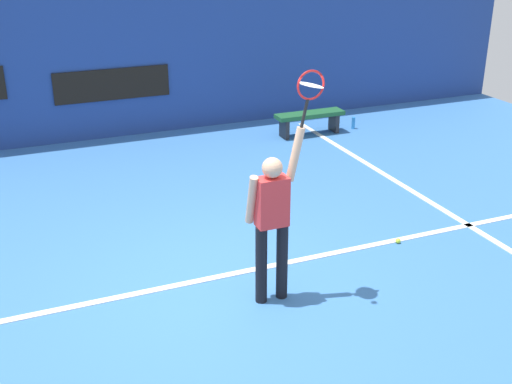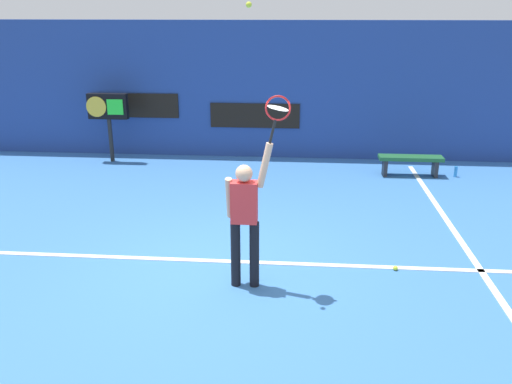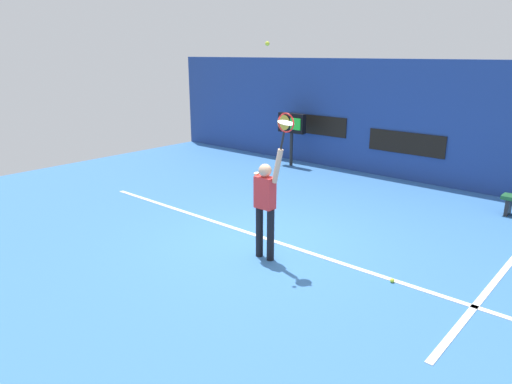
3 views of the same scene
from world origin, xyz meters
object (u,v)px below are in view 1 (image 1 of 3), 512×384
at_px(tennis_racket, 310,88).
at_px(tennis_player, 272,217).
at_px(spare_ball, 398,241).
at_px(court_bench, 310,118).
at_px(water_bottle, 353,123).

bearing_deg(tennis_racket, tennis_player, 179.40).
xyz_separation_m(tennis_player, tennis_racket, (0.41, -0.00, 1.37)).
bearing_deg(tennis_racket, spare_ball, 19.69).
distance_m(court_bench, water_bottle, 1.03).
height_order(tennis_player, tennis_racket, tennis_racket).
relative_size(tennis_racket, water_bottle, 2.61).
height_order(tennis_player, water_bottle, tennis_player).
bearing_deg(spare_ball, water_bottle, 66.25).
xyz_separation_m(tennis_player, court_bench, (3.15, 5.28, -0.67)).
bearing_deg(water_bottle, spare_ball, -113.75).
bearing_deg(court_bench, tennis_racket, -117.46).
bearing_deg(spare_ball, tennis_racket, -160.31).
relative_size(tennis_racket, spare_ball, 9.19).
distance_m(court_bench, spare_ball, 4.80).
relative_size(tennis_racket, court_bench, 0.45).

